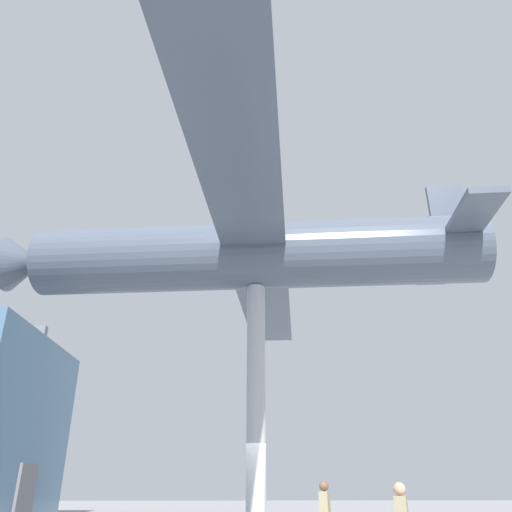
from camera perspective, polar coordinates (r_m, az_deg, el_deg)
support_pylon_central at (r=14.05m, az=0.00°, el=-16.80°), size 0.52×0.52×6.89m
suspended_airplane at (r=15.33m, az=-1.01°, el=-0.00°), size 19.44×15.17×3.20m
visitor_second at (r=14.10m, az=7.91°, el=-26.92°), size 0.45×0.34×1.61m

